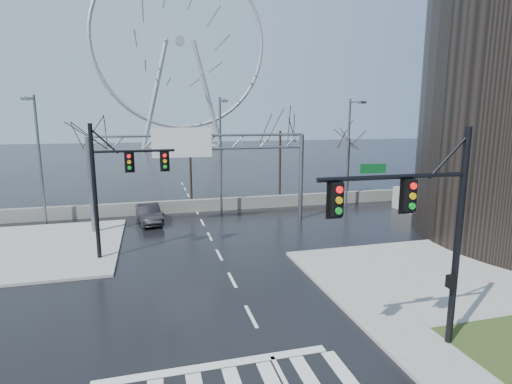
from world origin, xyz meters
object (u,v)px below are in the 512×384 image
object	(u,v)px
sign_gantry	(198,160)
car	(149,214)
signal_mast_near	(427,220)
ferris_wheel	(180,48)
signal_mast_far	(115,179)

from	to	relation	value
sign_gantry	car	world-z (taller)	sign_gantry
signal_mast_near	sign_gantry	bearing A→B (deg)	106.19
sign_gantry	ferris_wheel	distance (m)	82.91
sign_gantry	ferris_wheel	bearing A→B (deg)	86.16
ferris_wheel	signal_mast_near	bearing A→B (deg)	-89.92
signal_mast_far	ferris_wheel	size ratio (longest dim) A/B	0.16
signal_mast_far	ferris_wheel	distance (m)	89.30
signal_mast_near	sign_gantry	distance (m)	19.79
signal_mast_near	ferris_wheel	bearing A→B (deg)	90.08
signal_mast_near	car	world-z (taller)	signal_mast_near
ferris_wheel	car	distance (m)	82.53
ferris_wheel	car	size ratio (longest dim) A/B	11.19
signal_mast_near	car	xyz separation A→B (m)	(-9.27, 21.04, -4.12)
signal_mast_far	car	bearing A→B (deg)	77.77
car	sign_gantry	bearing A→B (deg)	-36.99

